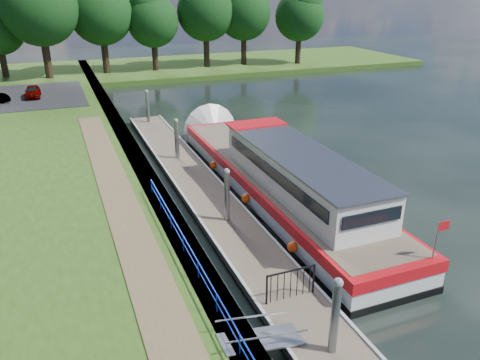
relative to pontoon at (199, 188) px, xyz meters
name	(u,v)px	position (x,y,z in m)	size (l,w,h in m)	color
ground	(322,350)	(0.00, -13.00, -0.18)	(160.00, 160.00, 0.00)	black
bank_edge	(145,178)	(-2.55, 2.00, 0.20)	(1.10, 90.00, 0.78)	#473D2D
far_bank	(199,66)	(12.00, 39.00, 0.12)	(60.00, 18.00, 0.60)	#2A4B15
footpath	(133,234)	(-4.40, -5.00, 0.62)	(1.60, 40.00, 0.05)	brown
carpark	(4,98)	(-11.00, 25.00, 0.62)	(14.00, 12.00, 0.06)	black
blue_fence	(207,281)	(-2.75, -10.00, 1.13)	(0.04, 18.04, 0.72)	#0C2DBF
pontoon	(199,188)	(0.00, 0.00, 0.00)	(2.50, 30.00, 0.56)	brown
mooring_piles	(198,169)	(0.00, 0.00, 1.10)	(0.30, 27.30, 3.55)	gray
gangway	(261,338)	(-1.85, -12.50, 0.44)	(2.58, 1.00, 0.92)	#A5A8AD
gate_panel	(291,280)	(0.00, -10.80, 0.97)	(1.85, 0.05, 1.15)	black
barge	(272,174)	(3.60, -1.74, 0.90)	(4.36, 21.15, 4.78)	black
horizon_trees	(90,9)	(-1.61, 35.68, 7.76)	(54.38, 10.03, 12.87)	#332316
car_a	(33,91)	(-8.50, 24.18, 1.20)	(1.29, 3.20, 1.09)	#999999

